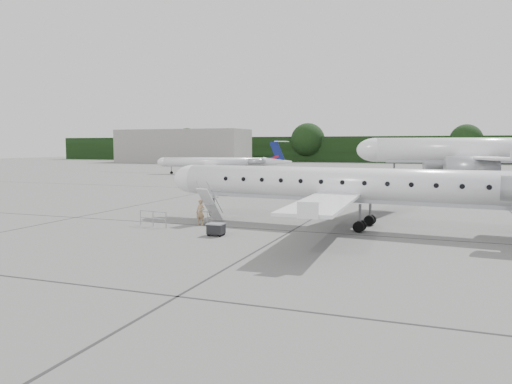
% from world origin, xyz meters
% --- Properties ---
extents(ground, '(320.00, 320.00, 0.00)m').
position_xyz_m(ground, '(0.00, 0.00, 0.00)').
color(ground, slate).
rests_on(ground, ground).
extents(treeline, '(260.00, 4.00, 8.00)m').
position_xyz_m(treeline, '(0.00, 130.00, 4.00)').
color(treeline, black).
rests_on(treeline, ground).
extents(terminal_building, '(40.00, 14.00, 10.00)m').
position_xyz_m(terminal_building, '(-70.00, 110.00, 5.00)').
color(terminal_building, gray).
rests_on(terminal_building, ground).
extents(main_regional_jet, '(32.00, 24.37, 7.73)m').
position_xyz_m(main_regional_jet, '(-1.53, 6.90, 3.86)').
color(main_regional_jet, silver).
rests_on(main_regional_jet, ground).
extents(airstair, '(1.04, 2.19, 2.42)m').
position_xyz_m(airstair, '(-10.85, 5.56, 1.21)').
color(airstair, silver).
rests_on(airstair, ground).
extents(passenger, '(0.65, 0.46, 1.71)m').
position_xyz_m(passenger, '(-10.96, 4.35, 0.86)').
color(passenger, '#997853').
rests_on(passenger, ground).
extents(safety_railing, '(2.18, 0.46, 1.00)m').
position_xyz_m(safety_railing, '(-13.62, 2.74, 0.50)').
color(safety_railing, '#95989E').
rests_on(safety_railing, ground).
extents(baggage_cart, '(0.93, 0.75, 0.80)m').
position_xyz_m(baggage_cart, '(-8.33, 1.12, 0.40)').
color(baggage_cart, black).
rests_on(baggage_cart, ground).
extents(bg_narrowbody, '(40.19, 32.66, 12.73)m').
position_xyz_m(bg_narrowbody, '(8.45, 53.24, 6.37)').
color(bg_narrowbody, silver).
rests_on(bg_narrowbody, ground).
extents(bg_regional_left, '(26.52, 21.56, 6.14)m').
position_xyz_m(bg_regional_left, '(-34.75, 56.91, 3.07)').
color(bg_regional_left, silver).
rests_on(bg_regional_left, ground).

